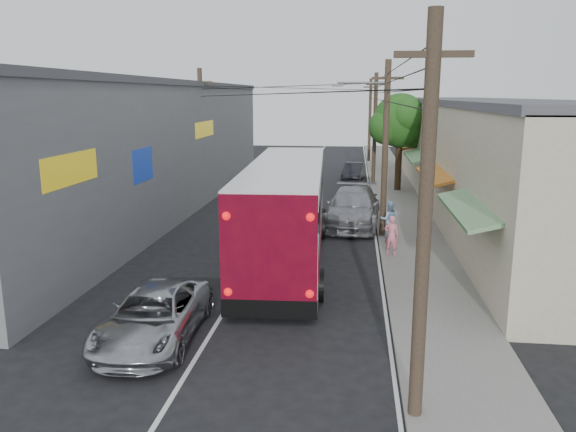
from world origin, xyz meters
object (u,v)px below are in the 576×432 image
Objects in this scene: parked_suv at (353,208)px; pedestrian_far at (389,220)px; jeepney at (154,316)px; coach_bus at (286,210)px; parked_car_mid at (362,197)px; pedestrian_near at (391,235)px; parked_car_far at (354,171)px.

pedestrian_far is at bearing -55.52° from parked_suv.
parked_suv is at bearing 68.58° from jeepney.
coach_bus reaches higher than parked_car_mid.
coach_bus reaches higher than pedestrian_far.
jeepney is 11.04m from pedestrian_near.
parked_car_mid is at bearing -79.83° from parked_car_far.
pedestrian_far is (6.87, 11.51, 0.28)m from jeepney.
pedestrian_far is (4.27, 3.39, -1.04)m from coach_bus.
coach_bus is at bearing 70.81° from jeepney.
pedestrian_far is at bearing -89.14° from parked_car_mid.
jeepney is 0.79× the size of parked_suv.
pedestrian_far reaches higher than jeepney.
parked_car_mid is (3.14, 10.89, -1.35)m from coach_bus.
parked_car_mid is 2.37× the size of pedestrian_near.
parked_car_mid is (0.54, 4.69, -0.26)m from parked_suv.
parked_suv is 3.87× the size of pedestrian_near.
parked_car_far is 2.47× the size of pedestrian_near.
pedestrian_far reaches higher than parked_car_far.
parked_car_far is 18.50m from pedestrian_far.
coach_bus reaches higher than parked_suv.
parked_car_far is 21.30m from pedestrian_near.
pedestrian_near is at bearing -70.35° from parked_suv.
parked_car_far is (-0.54, 10.93, 0.00)m from parked_car_mid.
parked_suv is 15.62m from parked_car_far.
parked_car_far is (2.61, 21.82, -1.34)m from coach_bus.
jeepney is (-2.59, -8.11, -1.32)m from coach_bus.
coach_bus is 8.33× the size of pedestrian_near.
jeepney is 13.40m from pedestrian_far.
pedestrian_near reaches higher than parked_car_mid.
jeepney is 2.93× the size of pedestrian_far.
coach_bus reaches higher than parked_car_far.
pedestrian_near is (1.06, -10.31, 0.28)m from parked_car_mid.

